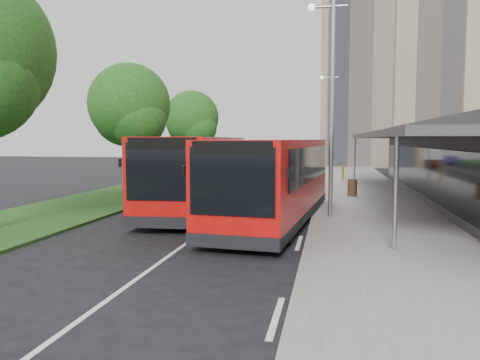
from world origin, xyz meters
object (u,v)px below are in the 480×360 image
(litter_bin, at_px, (352,188))
(tree_far, at_px, (192,121))
(car_near, at_px, (309,162))
(bus_main, at_px, (275,180))
(car_far, at_px, (285,159))
(tree_mid, at_px, (130,110))
(lamp_post_near, at_px, (330,96))
(lamp_post_far, at_px, (330,119))
(bollard, at_px, (343,172))
(bus_second, at_px, (199,173))

(litter_bin, bearing_deg, tree_far, 135.60)
(litter_bin, distance_m, car_near, 28.82)
(bus_main, bearing_deg, car_far, 100.23)
(tree_mid, height_order, car_near, tree_mid)
(car_near, bearing_deg, car_far, 136.12)
(lamp_post_near, height_order, car_far, lamp_post_near)
(lamp_post_far, bearing_deg, bollard, -71.30)
(bus_main, relative_size, bus_second, 0.97)
(car_near, bearing_deg, bollard, -60.91)
(lamp_post_far, height_order, litter_bin, lamp_post_far)
(litter_bin, bearing_deg, bus_second, -142.64)
(bollard, bearing_deg, litter_bin, -88.61)
(tree_mid, relative_size, car_far, 2.14)
(tree_mid, relative_size, lamp_post_far, 0.92)
(lamp_post_far, xyz_separation_m, car_near, (-2.34, 15.57, -4.20))
(litter_bin, xyz_separation_m, bollard, (-0.25, 10.19, 0.11))
(tree_far, height_order, car_near, tree_far)
(car_far, bearing_deg, bus_second, -114.35)
(bus_main, distance_m, litter_bin, 8.36)
(lamp_post_near, height_order, car_near, lamp_post_near)
(litter_bin, bearing_deg, lamp_post_near, -99.82)
(tree_far, xyz_separation_m, bus_main, (9.19, -19.76, -2.97))
(lamp_post_far, xyz_separation_m, bus_main, (-1.94, -20.71, -3.13))
(tree_far, height_order, bus_second, tree_far)
(litter_bin, bearing_deg, car_near, 97.06)
(bus_main, bearing_deg, litter_bin, 72.94)
(lamp_post_far, height_order, bus_second, lamp_post_far)
(lamp_post_near, distance_m, bus_main, 3.76)
(lamp_post_near, distance_m, litter_bin, 8.19)
(tree_far, height_order, bus_main, tree_far)
(tree_far, xyz_separation_m, car_near, (8.79, 16.52, -4.04))
(car_near, bearing_deg, tree_far, -99.09)
(tree_far, bearing_deg, bollard, -8.87)
(bus_second, bearing_deg, lamp_post_near, -21.70)
(tree_mid, height_order, litter_bin, tree_mid)
(tree_far, xyz_separation_m, lamp_post_far, (11.13, 0.95, 0.16))
(tree_far, bearing_deg, tree_mid, -90.00)
(lamp_post_near, distance_m, car_near, 35.89)
(lamp_post_near, relative_size, car_near, 2.63)
(litter_bin, xyz_separation_m, car_far, (-6.88, 35.10, -0.02))
(car_far, bearing_deg, bollard, -99.57)
(bus_main, height_order, car_far, bus_main)
(tree_far, distance_m, lamp_post_near, 22.06)
(lamp_post_near, height_order, bollard, lamp_post_near)
(tree_far, bearing_deg, car_near, 61.98)
(tree_mid, xyz_separation_m, lamp_post_far, (11.13, 12.95, -0.04))
(car_near, bearing_deg, bus_second, -76.55)
(bus_second, distance_m, litter_bin, 8.60)
(bus_main, height_order, bus_second, bus_second)
(bus_second, xyz_separation_m, car_far, (-0.10, 40.28, -1.07))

